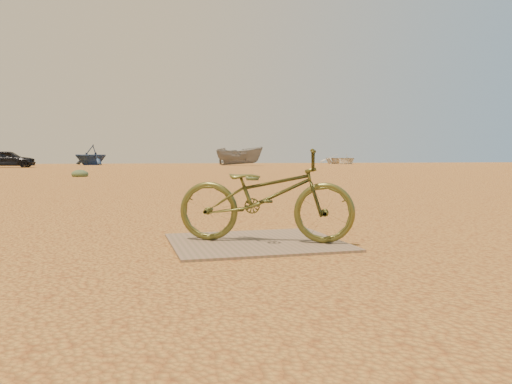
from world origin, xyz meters
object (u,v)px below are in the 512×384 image
object	(u,v)px
boat_mid_right	(239,156)
boat_far_right	(341,159)
bicycle	(266,195)
car	(8,159)
plywood_board	(256,242)
boat_far_left	(91,155)

from	to	relation	value
boat_mid_right	boat_far_right	size ratio (longest dim) A/B	0.85
boat_mid_right	boat_far_right	bearing A→B (deg)	-36.24
bicycle	car	distance (m)	38.51
plywood_board	boat_mid_right	distance (m)	43.95
boat_far_left	boat_far_right	xyz separation A→B (m)	(28.13, 1.85, -0.47)
bicycle	boat_mid_right	world-z (taller)	boat_mid_right
car	boat_far_right	distance (m)	35.94
plywood_board	boat_far_left	xyz separation A→B (m)	(-3.84, 48.18, 1.02)
car	boat_far_left	world-z (taller)	boat_far_left
car	boat_far_left	size ratio (longest dim) A/B	0.99
boat_far_left	boat_mid_right	bearing A→B (deg)	23.48
boat_far_left	boat_far_right	world-z (taller)	boat_far_left
car	boat_mid_right	world-z (taller)	boat_mid_right
boat_mid_right	boat_far_right	distance (m)	15.94
plywood_board	boat_far_right	distance (m)	55.62
boat_far_right	boat_far_left	bearing A→B (deg)	-179.01
car	boat_far_right	bearing A→B (deg)	-65.32
plywood_board	car	size ratio (longest dim) A/B	0.39
car	plywood_board	bearing A→B (deg)	-162.04
plywood_board	car	world-z (taller)	car
boat_far_left	boat_mid_right	xyz separation A→B (m)	(13.96, -5.43, -0.13)
bicycle	boat_far_left	xyz separation A→B (m)	(-3.92, 48.22, 0.59)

